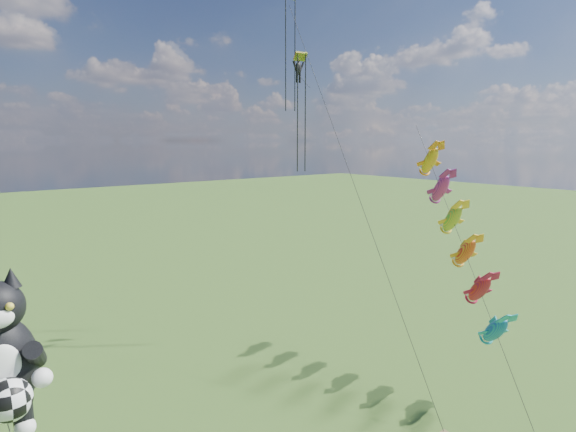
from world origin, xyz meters
TOP-DOWN VIEW (x-y plane):
  - cat_kite_rig at (-5.68, 8.19)m, footprint 2.76×4.30m
  - fish_windsock_rig at (19.15, 7.08)m, footprint 7.90×13.99m
  - parafoil_rig at (15.20, 17.89)m, footprint 4.04×17.34m

SIDE VIEW (x-z plane):
  - cat_kite_rig at x=-5.68m, z-range 2.42..13.17m
  - fish_windsock_rig at x=19.15m, z-range 1.00..17.01m
  - parafoil_rig at x=15.20m, z-range 6.96..32.80m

